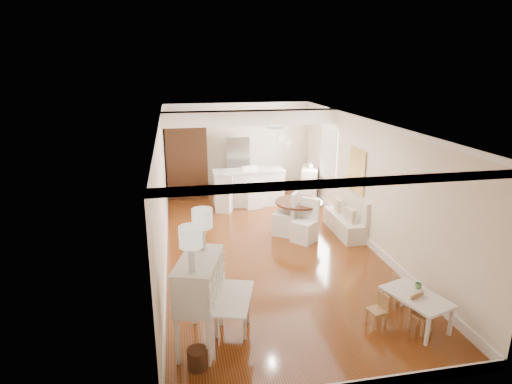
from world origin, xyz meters
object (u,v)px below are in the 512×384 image
object	(u,v)px
breakfast_counter	(249,187)
sideboard	(310,183)
kids_table	(415,310)
kids_chair_c	(422,314)
fridge	(249,166)
wicker_basket	(198,359)
slip_chair_far	(286,213)
secretary_bureau	(200,302)
gustavian_armchair	(232,303)
dining_table	(299,217)
kids_chair_b	(391,289)
bar_stool_left	(224,194)
bar_stool_right	(252,187)
slip_chair_near	(305,221)
pantry_cabinet	(187,160)
kids_chair_a	(377,310)

from	to	relation	value
breakfast_counter	sideboard	size ratio (longest dim) A/B	2.02
kids_table	kids_chair_c	distance (m)	0.17
fridge	sideboard	bearing A→B (deg)	-26.87
wicker_basket	slip_chair_far	xyz separation A→B (m)	(2.37, 4.35, 0.40)
secretary_bureau	fridge	xyz separation A→B (m)	(2.00, 7.27, 0.22)
gustavian_armchair	kids_chair_c	size ratio (longest dim) A/B	1.62
kids_chair_c	dining_table	size ratio (longest dim) A/B	0.51
kids_chair_b	breakfast_counter	xyz separation A→B (m)	(-1.48, 5.69, 0.27)
bar_stool_left	bar_stool_right	bearing A→B (deg)	38.38
gustavian_armchair	breakfast_counter	bearing A→B (deg)	4.19
wicker_basket	slip_chair_near	distance (m)	4.70
gustavian_armchair	slip_chair_far	size ratio (longest dim) A/B	0.87
slip_chair_near	slip_chair_far	distance (m)	0.60
fridge	secretary_bureau	bearing A→B (deg)	-105.38
gustavian_armchair	pantry_cabinet	distance (m)	7.12
bar_stool_left	dining_table	bearing A→B (deg)	-26.34
kids_chair_b	wicker_basket	bearing A→B (deg)	-82.55
dining_table	bar_stool_left	world-z (taller)	bar_stool_left
wicker_basket	kids_chair_b	bearing A→B (deg)	17.46
kids_chair_b	pantry_cabinet	distance (m)	7.53
wicker_basket	bar_stool_left	bearing A→B (deg)	79.92
gustavian_armchair	dining_table	world-z (taller)	gustavian_armchair
bar_stool_left	bar_stool_right	distance (m)	0.87
dining_table	bar_stool_left	distance (m)	2.42
slip_chair_near	bar_stool_right	size ratio (longest dim) A/B	0.85
kids_chair_c	slip_chair_far	size ratio (longest dim) A/B	0.54
kids_table	fridge	xyz separation A→B (m)	(-1.32, 7.43, 0.64)
kids_table	slip_chair_far	xyz separation A→B (m)	(-1.04, 3.98, 0.29)
secretary_bureau	kids_table	size ratio (longest dim) A/B	1.33
kids_chair_c	slip_chair_far	distance (m)	4.29
wicker_basket	secretary_bureau	bearing A→B (deg)	80.70
wicker_basket	fridge	world-z (taller)	fridge
slip_chair_far	bar_stool_right	bearing A→B (deg)	-136.43
kids_chair_b	bar_stool_right	bearing A→B (deg)	-175.30
bar_stool_right	sideboard	bearing A→B (deg)	0.04
bar_stool_left	fridge	world-z (taller)	fridge
wicker_basket	kids_chair_c	world-z (taller)	kids_chair_c
slip_chair_near	fridge	distance (m)	4.02
kids_chair_c	pantry_cabinet	xyz separation A→B (m)	(-3.24, 7.63, 0.86)
secretary_bureau	sideboard	size ratio (longest dim) A/B	1.34
secretary_bureau	dining_table	world-z (taller)	secretary_bureau
bar_stool_right	kids_chair_a	bearing A→B (deg)	-95.64
gustavian_armchair	dining_table	xyz separation A→B (m)	(2.13, 3.67, -0.09)
slip_chair_near	fridge	world-z (taller)	fridge
dining_table	sideboard	distance (m)	2.73
dining_table	pantry_cabinet	distance (m)	4.30
kids_chair_a	bar_stool_left	bearing A→B (deg)	-177.59
kids_chair_b	sideboard	world-z (taller)	sideboard
kids_chair_b	fridge	distance (m)	6.89
secretary_bureau	breakfast_counter	size ratio (longest dim) A/B	0.66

